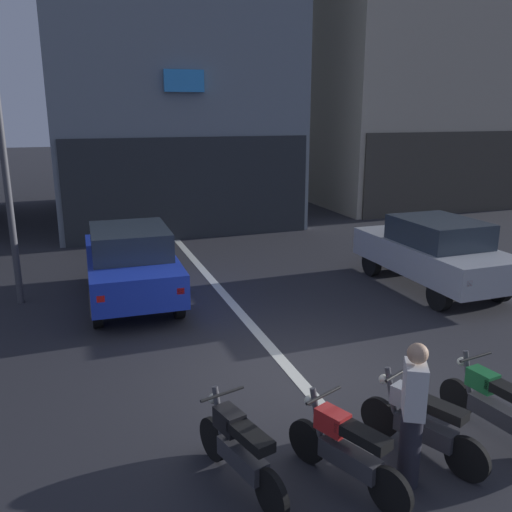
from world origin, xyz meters
The scene contains 9 objects.
ground_plane centered at (0.00, 0.00, 0.00)m, with size 120.00×120.00×0.00m, color #2B2B30.
lane_centre_line centered at (0.00, 6.00, 0.00)m, with size 0.20×18.00×0.01m, color silver.
car_blue_crossing_near centered at (-1.98, 4.24, 0.89)m, with size 1.84×4.13×1.64m.
car_silver_parked_kerbside centered at (4.67, 2.90, 0.89)m, with size 1.82×4.13×1.64m.
motorcycle_black_row_leftmost centered at (-1.57, -2.18, 0.46)m, with size 0.63×1.63×0.98m.
motorcycle_red_row_left_mid centered at (-0.49, -2.56, 0.46)m, with size 0.75×1.57×0.98m.
motorcycle_silver_row_centre centered at (0.60, -2.38, 0.46)m, with size 0.77×1.55×0.98m.
motorcycle_green_row_right_mid centered at (1.69, -2.34, 0.46)m, with size 0.55×1.66×0.98m.
person_by_motorcycles centered at (0.19, -2.77, 0.86)m, with size 0.37×0.42×1.67m.
Camera 1 is at (-3.05, -7.06, 3.98)m, focal length 37.93 mm.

